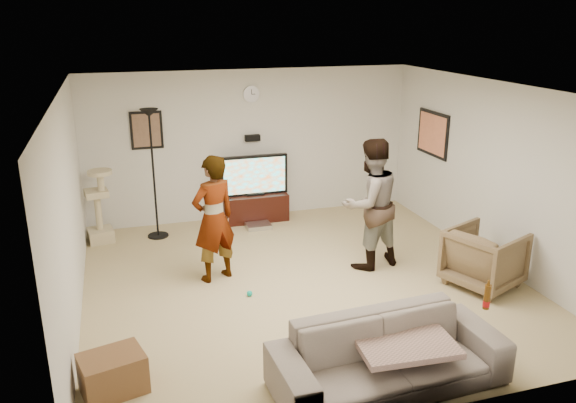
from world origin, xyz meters
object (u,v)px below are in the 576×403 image
object	(u,v)px
floor_lamp	(154,175)
armchair	(484,258)
tv_stand	(255,207)
side_table	(113,373)
sofa	(389,355)
cat_tree	(98,206)
beer_bottle	(487,297)
person_right	(370,204)
person_left	(214,219)
tv	(254,175)

from	to	relation	value
floor_lamp	armchair	world-z (taller)	floor_lamp
tv_stand	side_table	xyz separation A→B (m)	(-2.37, -4.13, -0.04)
tv_stand	sofa	world-z (taller)	sofa
floor_lamp	side_table	world-z (taller)	floor_lamp
cat_tree	beer_bottle	xyz separation A→B (m)	(3.61, -4.55, 0.19)
armchair	tv_stand	bearing A→B (deg)	11.84
tv_stand	cat_tree	xyz separation A→B (m)	(-2.50, -0.24, 0.34)
person_right	person_left	bearing A→B (deg)	-18.95
person_left	armchair	xyz separation A→B (m)	(3.25, -1.20, -0.46)
person_right	armchair	world-z (taller)	person_right
tv_stand	person_left	size ratio (longest dim) A/B	0.65
side_table	beer_bottle	bearing A→B (deg)	-10.71
tv	person_right	size ratio (longest dim) A/B	0.63
sofa	person_left	bearing A→B (deg)	109.58
sofa	side_table	xyz separation A→B (m)	(-2.47, 0.66, -0.13)
cat_tree	person_left	xyz separation A→B (m)	(1.46, -1.81, 0.27)
floor_lamp	armchair	size ratio (longest dim) A/B	2.40
cat_tree	beer_bottle	distance (m)	5.81
beer_bottle	floor_lamp	bearing A→B (deg)	121.44
person_right	sofa	xyz separation A→B (m)	(-0.96, -2.53, -0.58)
cat_tree	armchair	size ratio (longest dim) A/B	1.36
person_right	sofa	world-z (taller)	person_right
armchair	side_table	bearing A→B (deg)	78.52
person_right	side_table	xyz separation A→B (m)	(-3.43, -1.87, -0.71)
person_left	beer_bottle	world-z (taller)	person_left
person_left	tv_stand	bearing A→B (deg)	-139.59
cat_tree	person_right	world-z (taller)	person_right
tv	side_table	distance (m)	4.80
tv_stand	floor_lamp	distance (m)	1.84
floor_lamp	side_table	bearing A→B (deg)	-100.70
tv	cat_tree	bearing A→B (deg)	-174.49
tv	cat_tree	distance (m)	2.52
cat_tree	side_table	size ratio (longest dim) A/B	2.03
tv	cat_tree	world-z (taller)	cat_tree
tv_stand	armchair	xyz separation A→B (m)	(2.21, -3.26, 0.15)
person_left	tv	bearing A→B (deg)	-139.59
floor_lamp	armchair	distance (m)	4.90
cat_tree	beer_bottle	world-z (taller)	cat_tree
person_left	armchair	world-z (taller)	person_left
floor_lamp	cat_tree	world-z (taller)	floor_lamp
person_left	sofa	size ratio (longest dim) A/B	0.76
sofa	armchair	world-z (taller)	armchair
beer_bottle	sofa	bearing A→B (deg)	180.00
tv_stand	person_left	distance (m)	2.38
tv	beer_bottle	world-z (taller)	tv
person_right	armchair	distance (m)	1.61
floor_lamp	sofa	distance (m)	4.88
cat_tree	side_table	xyz separation A→B (m)	(0.13, -3.89, -0.38)
person_left	person_right	world-z (taller)	person_right
tv_stand	tv	bearing A→B (deg)	0.00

